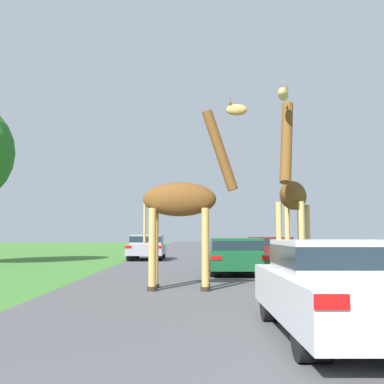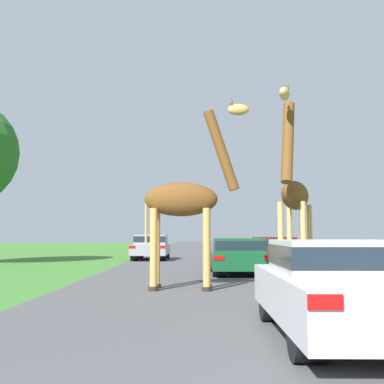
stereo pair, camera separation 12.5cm
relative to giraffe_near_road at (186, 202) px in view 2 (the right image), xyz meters
name	(u,v)px [view 2 (the right image)]	position (x,y,z in m)	size (l,w,h in m)	color
road	(206,256)	(0.84, 19.15, -2.25)	(8.32, 120.00, 0.00)	#4C4C4F
giraffe_near_road	(186,202)	(0.00, 0.00, 0.00)	(2.75, 0.91, 5.00)	tan
giraffe_companion	(294,195)	(2.87, 0.25, 0.22)	(1.40, 2.97, 5.11)	tan
car_lead_maroon	(340,285)	(2.28, -5.72, -1.53)	(1.87, 4.29, 1.34)	silver
car_queue_right	(151,246)	(-2.33, 14.51, -1.50)	(1.90, 4.13, 1.39)	gray
car_queue_left	(239,255)	(1.76, 4.83, -1.57)	(1.95, 3.94, 1.27)	#144C28
car_far_ahead	(274,250)	(3.79, 9.81, -1.56)	(1.93, 4.80, 1.29)	#561914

